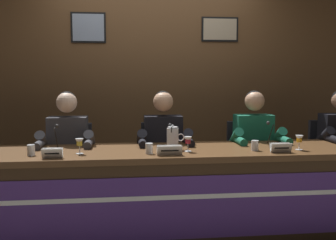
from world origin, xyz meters
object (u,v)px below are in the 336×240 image
Objects in this scene: panelist_right at (256,144)px; juice_glass_right at (299,140)px; juice_glass_center at (188,141)px; chair_far_right at (331,165)px; panelist_center at (164,146)px; water_pitcher_central at (173,138)px; panelist_left at (67,147)px; chair_right at (249,167)px; microphone_right at (271,138)px; water_cup_left at (31,151)px; chair_center at (162,169)px; nameplate_left at (52,153)px; nameplate_right at (281,148)px; conference_table at (169,178)px; microphone_center at (171,141)px; nameplate_center at (170,150)px; microphone_left at (56,142)px; chair_left at (71,172)px; juice_glass_left at (79,143)px; water_cup_center at (149,149)px; water_cup_right at (255,146)px.

juice_glass_right is at bearing -68.26° from panelist_right.
chair_far_right is at bearing 22.27° from juice_glass_center.
water_pitcher_central is (0.04, -0.35, 0.13)m from panelist_center.
panelist_left is 1.82m from chair_right.
microphone_right reaches higher than chair_far_right.
chair_center reaches higher than water_cup_left.
nameplate_left and nameplate_right have the same top height.
conference_table is 22.03× the size of microphone_center.
conference_table is 24.05× the size of nameplate_center.
microphone_left is 0.24× the size of chair_right.
chair_left is 7.17× the size of juice_glass_left.
panelist_right reaches higher than nameplate_center.
nameplate_left is at bearing -160.99° from panelist_right.
chair_center is at bearing 12.55° from panelist_left.
water_pitcher_central reaches higher than water_cup_center.
water_cup_center is 1.00× the size of water_cup_right.
panelist_left reaches higher than nameplate_right.
chair_center reaches higher than nameplate_left.
nameplate_right is 0.79× the size of microphone_right.
microphone_center is at bearing -32.59° from chair_left.
microphone_center is 0.24× the size of chair_right.
chair_left is at bearing 156.06° from nameplate_right.
nameplate_left is 0.90× the size of nameplate_right.
panelist_left and panelist_center have the same top height.
microphone_right is (-0.18, 0.17, -0.01)m from juice_glass_right.
panelist_right is at bearing 33.60° from nameplate_center.
panelist_right is at bearing -12.55° from chair_center.
chair_left is 1.82m from panelist_right.
water_cup_right is at bearing -4.98° from microphone_left.
juice_glass_center is 0.10× the size of panelist_right.
chair_left is at bearing 180.00° from chair_far_right.
nameplate_center is at bearing -138.55° from chair_right.
chair_center is 1.25m from nameplate_right.
microphone_right is at bearing 37.55° from water_cup_right.
chair_left is 1.15m from microphone_center.
juice_glass_left is 0.14× the size of chair_right.
panelist_center reaches higher than juice_glass_left.
panelist_left is at bearing 152.10° from conference_table.
panelist_right is 14.31× the size of water_cup_right.
panelist_left is 0.52m from juice_glass_left.
juice_glass_center is at bearing 0.23° from conference_table.
conference_table is at bearing -7.71° from microphone_left.
microphone_left reaches higher than juice_glass_right.
panelist_center is 1.37× the size of chair_right.
nameplate_left is (-0.02, -0.82, 0.35)m from chair_left.
microphone_center is 1.00× the size of microphone_right.
microphone_left reaches higher than chair_left.
nameplate_center is 0.17m from water_cup_center.
juice_glass_center is at bearing 38.50° from nameplate_center.
water_pitcher_central is (0.04, -0.55, 0.40)m from chair_center.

